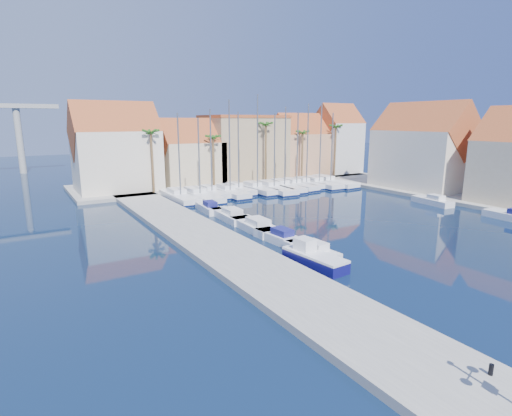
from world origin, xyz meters
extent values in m
plane|color=black|center=(0.00, 0.00, 0.00)|extent=(260.00, 260.00, 0.00)
cube|color=gray|center=(-9.00, 13.50, 0.25)|extent=(6.00, 77.00, 0.50)
cube|color=gray|center=(10.00, 48.00, 0.25)|extent=(54.00, 16.00, 0.50)
cube|color=gray|center=(32.00, 15.00, 0.25)|extent=(12.00, 60.00, 0.50)
cylinder|color=black|center=(-7.29, -8.97, 0.75)|extent=(0.20, 0.20, 0.50)
cube|color=#100E54|center=(-4.50, 6.08, 0.42)|extent=(2.37, 5.74, 0.84)
cube|color=white|center=(-4.50, 6.08, 0.93)|extent=(2.37, 5.74, 0.19)
cube|color=white|center=(-4.60, 7.19, 1.44)|extent=(1.34, 1.60, 1.03)
cube|color=white|center=(-3.26, 7.99, 0.40)|extent=(2.05, 5.53, 0.80)
cube|color=white|center=(-3.23, 7.45, 1.10)|extent=(1.32, 1.97, 0.60)
cube|color=white|center=(-3.29, 12.79, 0.40)|extent=(2.19, 5.78, 0.80)
cube|color=navy|center=(-3.25, 12.22, 1.10)|extent=(1.40, 2.07, 0.60)
cube|color=white|center=(-3.08, 17.42, 0.40)|extent=(2.55, 7.32, 0.80)
cube|color=white|center=(-3.11, 16.69, 1.10)|extent=(1.70, 2.59, 0.60)
cube|color=white|center=(-3.11, 22.88, 0.40)|extent=(2.56, 7.08, 0.80)
cube|color=white|center=(-3.15, 22.18, 1.10)|extent=(1.68, 2.52, 0.60)
cube|color=white|center=(-3.51, 27.75, 0.40)|extent=(2.31, 5.72, 0.80)
cube|color=navy|center=(-3.57, 27.19, 1.10)|extent=(1.43, 2.06, 0.60)
cube|color=white|center=(24.00, 16.00, 0.40)|extent=(2.47, 5.88, 0.80)
cube|color=white|center=(23.93, 15.43, 1.10)|extent=(1.50, 2.13, 0.60)
cube|color=white|center=(-4.19, 36.07, 0.50)|extent=(2.69, 10.22, 1.00)
cube|color=#0D1A44|center=(-4.19, 36.07, 0.18)|extent=(2.75, 10.28, 0.28)
cube|color=white|center=(-4.19, 37.09, 1.30)|extent=(1.87, 3.07, 0.60)
cylinder|color=slate|center=(-4.19, 35.56, 6.54)|extent=(0.20, 0.20, 11.07)
cube|color=white|center=(-1.56, 35.47, 0.50)|extent=(3.38, 11.39, 1.00)
cube|color=#0D1A44|center=(-1.56, 35.47, 0.18)|extent=(3.45, 11.45, 0.28)
cube|color=white|center=(-1.60, 36.60, 1.30)|extent=(2.19, 3.46, 0.60)
cylinder|color=slate|center=(-1.53, 34.91, 6.21)|extent=(0.20, 0.20, 10.42)
cube|color=white|center=(0.84, 36.54, 0.50)|extent=(2.67, 8.46, 1.00)
cube|color=#0D1A44|center=(0.84, 36.54, 0.18)|extent=(2.74, 8.52, 0.28)
cube|color=white|center=(0.79, 37.38, 1.30)|extent=(1.67, 2.59, 0.60)
cylinder|color=slate|center=(0.87, 36.13, 6.83)|extent=(0.20, 0.20, 11.66)
cube|color=white|center=(3.43, 35.71, 0.50)|extent=(2.52, 9.62, 1.00)
cube|color=#0D1A44|center=(3.43, 35.71, 0.18)|extent=(2.58, 9.68, 0.28)
cube|color=white|center=(3.43, 36.67, 1.30)|extent=(1.76, 2.89, 0.60)
cylinder|color=slate|center=(3.43, 35.23, 7.50)|extent=(0.20, 0.20, 13.00)
cube|color=white|center=(5.57, 36.92, 0.50)|extent=(2.39, 8.22, 1.00)
cube|color=#0D1A44|center=(5.57, 36.92, 0.18)|extent=(2.45, 8.28, 0.28)
cube|color=white|center=(5.55, 37.73, 1.30)|extent=(1.56, 2.49, 0.60)
cylinder|color=slate|center=(5.59, 36.51, 6.67)|extent=(0.20, 0.20, 11.33)
cube|color=white|center=(8.37, 36.04, 0.50)|extent=(2.82, 9.61, 1.00)
cube|color=#0D1A44|center=(8.37, 36.04, 0.18)|extent=(2.88, 9.67, 0.28)
cube|color=white|center=(8.33, 36.99, 1.30)|extent=(1.83, 2.92, 0.60)
cylinder|color=slate|center=(8.38, 35.56, 7.93)|extent=(0.20, 0.20, 13.86)
cube|color=white|center=(10.99, 35.29, 0.50)|extent=(3.57, 11.28, 1.00)
cube|color=#0D1A44|center=(10.99, 35.29, 0.18)|extent=(3.63, 11.34, 0.28)
cube|color=white|center=(11.06, 36.40, 1.30)|extent=(2.22, 3.45, 0.60)
cylinder|color=slate|center=(10.95, 34.73, 6.55)|extent=(0.20, 0.20, 11.10)
cube|color=white|center=(13.36, 35.78, 0.50)|extent=(3.52, 10.63, 1.00)
cube|color=#0D1A44|center=(13.36, 35.78, 0.18)|extent=(3.59, 10.69, 0.28)
cube|color=white|center=(13.45, 36.82, 1.30)|extent=(2.14, 3.27, 0.60)
cylinder|color=slate|center=(13.32, 35.26, 7.08)|extent=(0.20, 0.20, 12.16)
cube|color=white|center=(15.86, 35.91, 0.50)|extent=(2.99, 9.83, 1.00)
cube|color=#0D1A44|center=(15.86, 35.91, 0.18)|extent=(3.05, 9.89, 0.28)
cube|color=white|center=(15.81, 36.89, 1.30)|extent=(1.91, 3.00, 0.60)
cylinder|color=slate|center=(15.88, 35.43, 6.67)|extent=(0.20, 0.20, 11.34)
cube|color=white|center=(18.14, 36.12, 0.50)|extent=(2.32, 8.50, 1.00)
cube|color=#0D1A44|center=(18.14, 36.12, 0.18)|extent=(2.38, 8.56, 0.28)
cube|color=white|center=(18.15, 36.96, 1.30)|extent=(1.58, 2.56, 0.60)
cylinder|color=slate|center=(18.14, 35.69, 7.36)|extent=(0.20, 0.20, 12.71)
cube|color=white|center=(20.36, 35.57, 0.50)|extent=(2.83, 10.62, 1.00)
cube|color=#0D1A44|center=(20.36, 35.57, 0.18)|extent=(2.89, 10.68, 0.28)
cube|color=white|center=(20.37, 36.63, 1.30)|extent=(1.95, 3.19, 0.60)
cylinder|color=slate|center=(20.36, 35.04, 7.39)|extent=(0.20, 0.20, 12.78)
cube|color=white|center=(22.88, 35.69, 0.50)|extent=(3.89, 12.10, 1.00)
cube|color=#0D1A44|center=(22.88, 35.69, 0.18)|extent=(3.95, 12.17, 0.28)
cube|color=white|center=(22.80, 36.88, 1.30)|extent=(2.40, 3.71, 0.60)
cylinder|color=slate|center=(22.92, 35.09, 6.65)|extent=(0.20, 0.20, 11.31)
cube|color=beige|center=(-10.00, 47.00, 5.00)|extent=(12.00, 9.00, 9.00)
cube|color=brown|center=(-10.00, 47.00, 9.50)|extent=(12.30, 9.00, 9.00)
cube|color=beige|center=(2.00, 47.00, 4.00)|extent=(10.00, 8.00, 7.00)
cube|color=brown|center=(2.00, 47.00, 7.50)|extent=(10.30, 8.00, 8.00)
cube|color=tan|center=(13.00, 48.00, 6.00)|extent=(14.00, 10.00, 11.00)
cube|color=brown|center=(13.00, 48.00, 11.75)|extent=(14.20, 10.20, 0.50)
cube|color=tan|center=(25.00, 47.00, 4.50)|extent=(10.00, 8.00, 8.00)
cube|color=brown|center=(25.00, 47.00, 8.50)|extent=(10.30, 8.00, 8.00)
cube|color=silver|center=(34.00, 46.00, 5.50)|extent=(8.00, 8.00, 10.00)
cube|color=brown|center=(34.00, 46.00, 10.50)|extent=(8.30, 8.00, 8.00)
cube|color=beige|center=(32.00, 24.00, 5.00)|extent=(9.00, 14.00, 9.00)
cube|color=brown|center=(32.00, 24.00, 9.50)|extent=(9.00, 14.30, 9.00)
cylinder|color=brown|center=(-6.00, 42.00, 5.00)|extent=(0.36, 0.36, 9.00)
sphere|color=#265B1A|center=(-6.00, 42.00, 9.35)|extent=(2.60, 2.60, 2.60)
cylinder|color=brown|center=(4.00, 42.00, 4.50)|extent=(0.36, 0.36, 8.00)
sphere|color=#265B1A|center=(4.00, 42.00, 8.35)|extent=(2.60, 2.60, 2.60)
cylinder|color=brown|center=(14.00, 42.00, 5.50)|extent=(0.36, 0.36, 10.00)
sphere|color=#265B1A|center=(14.00, 42.00, 10.35)|extent=(2.60, 2.60, 2.60)
cylinder|color=brown|center=(22.00, 42.00, 4.75)|extent=(0.36, 0.36, 8.50)
sphere|color=#265B1A|center=(22.00, 42.00, 8.85)|extent=(2.60, 2.60, 2.60)
cylinder|color=brown|center=(30.00, 42.00, 5.25)|extent=(0.36, 0.36, 9.50)
sphere|color=#265B1A|center=(30.00, 42.00, 9.85)|extent=(2.60, 2.60, 2.60)
cylinder|color=#9E9E99|center=(-22.00, 82.00, 7.00)|extent=(1.40, 1.40, 14.00)
camera|label=1|loc=(-23.62, -16.63, 11.08)|focal=28.00mm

